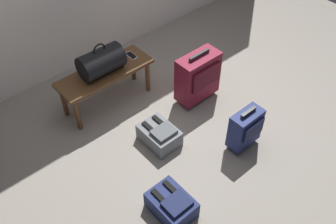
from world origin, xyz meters
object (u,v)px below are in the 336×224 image
object	(u,v)px
bench	(105,76)
duffel_bag_black	(101,62)
cell_phone	(131,55)
backpack_grey	(160,135)
backpack_navy	(172,204)
suitcase_small_navy	(245,128)
suitcase_upright_burgundy	(198,76)

from	to	relation	value
bench	duffel_bag_black	xyz separation A→B (m)	(-0.02, 0.00, 0.20)
cell_phone	backpack_grey	bearing A→B (deg)	-110.70
backpack_navy	duffel_bag_black	bearing A→B (deg)	76.50
bench	backpack_grey	xyz separation A→B (m)	(0.05, -0.79, -0.26)
cell_phone	suitcase_small_navy	xyz separation A→B (m)	(0.26, -1.38, -0.19)
suitcase_upright_burgundy	cell_phone	bearing A→B (deg)	123.09
cell_phone	backpack_navy	distance (m)	1.66
duffel_bag_black	backpack_navy	size ratio (longest dim) A/B	1.16
suitcase_upright_burgundy	backpack_grey	size ratio (longest dim) A/B	1.56
suitcase_upright_burgundy	suitcase_small_navy	xyz separation A→B (m)	(-0.13, -0.77, -0.07)
backpack_navy	backpack_grey	distance (m)	0.77
suitcase_small_navy	duffel_bag_black	bearing A→B (deg)	115.48
cell_phone	suitcase_upright_burgundy	size ratio (longest dim) A/B	0.24
duffel_bag_black	suitcase_small_navy	world-z (taller)	duffel_bag_black
duffel_bag_black	backpack_grey	xyz separation A→B (m)	(0.07, -0.79, -0.46)
bench	duffel_bag_black	bearing A→B (deg)	180.00
bench	suitcase_upright_burgundy	xyz separation A→B (m)	(0.75, -0.58, -0.05)
suitcase_upright_burgundy	suitcase_small_navy	world-z (taller)	suitcase_upright_burgundy
duffel_bag_black	cell_phone	xyz separation A→B (m)	(0.38, 0.03, -0.13)
backpack_navy	backpack_grey	bearing A→B (deg)	57.26
duffel_bag_black	backpack_navy	xyz separation A→B (m)	(-0.34, -1.43, -0.46)
bench	cell_phone	size ratio (longest dim) A/B	6.94
bench	cell_phone	bearing A→B (deg)	4.50
suitcase_small_navy	backpack_navy	bearing A→B (deg)	-175.08
bench	suitcase_upright_burgundy	bearing A→B (deg)	-37.55
duffel_bag_black	suitcase_upright_burgundy	bearing A→B (deg)	-36.80
bench	backpack_grey	bearing A→B (deg)	-86.47
duffel_bag_black	cell_phone	size ratio (longest dim) A/B	3.06
suitcase_small_navy	suitcase_upright_burgundy	bearing A→B (deg)	80.23
duffel_bag_black	backpack_navy	world-z (taller)	duffel_bag_black
bench	duffel_bag_black	distance (m)	0.20
backpack_grey	cell_phone	bearing A→B (deg)	69.30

